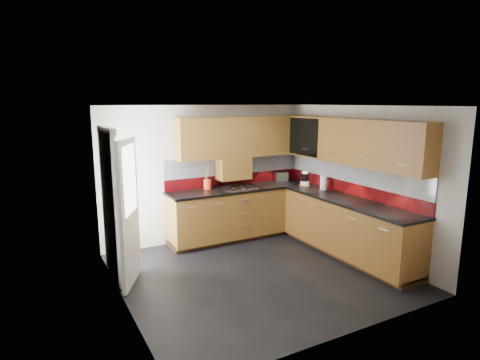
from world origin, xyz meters
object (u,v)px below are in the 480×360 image
utensil_pot (207,183)px  food_processor (305,179)px  toaster (281,177)px  gas_hob (238,187)px

utensil_pot → food_processor: utensil_pot is taller
toaster → food_processor: bearing=-77.0°
gas_hob → utensil_pot: bearing=158.8°
gas_hob → toaster: bearing=9.8°
utensil_pot → toaster: (1.56, -0.01, -0.02)m
gas_hob → utensil_pot: 0.55m
utensil_pot → toaster: size_ratio=1.73×
utensil_pot → gas_hob: bearing=-21.2°
utensil_pot → food_processor: (1.69, -0.58, 0.02)m
food_processor → gas_hob: bearing=161.8°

